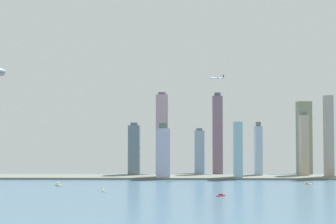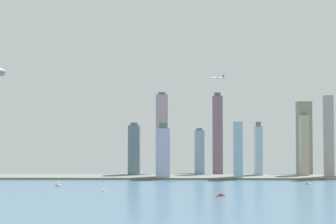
# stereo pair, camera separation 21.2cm
# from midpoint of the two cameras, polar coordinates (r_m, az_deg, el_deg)

# --- Properties ---
(ground_plane) EXTENTS (6000.00, 6000.00, 0.00)m
(ground_plane) POSITION_cam_midpoint_polar(r_m,az_deg,el_deg) (478.20, -0.05, -12.43)
(ground_plane) COLOR #415F76
(waterfront_pier) EXTENTS (941.60, 71.98, 3.31)m
(waterfront_pier) POSITION_cam_midpoint_polar(r_m,az_deg,el_deg) (904.94, 0.41, -7.50)
(waterfront_pier) COLOR #66675A
(waterfront_pier) RESTS_ON ground
(skyscraper_0) EXTENTS (14.72, 15.49, 149.10)m
(skyscraper_0) POSITION_cam_midpoint_polar(r_m,az_deg,el_deg) (934.47, 18.02, -2.74)
(skyscraper_0) COLOR #A09386
(skyscraper_0) RESTS_ON ground
(skyscraper_2) EXTENTS (23.42, 21.29, 160.94)m
(skyscraper_2) POSITION_cam_midpoint_polar(r_m,az_deg,el_deg) (967.10, -0.69, -2.57)
(skyscraper_2) COLOR #A88B96
(skyscraper_2) RESTS_ON ground
(skyscraper_3) EXTENTS (21.60, 25.29, 101.10)m
(skyscraper_3) POSITION_cam_midpoint_polar(r_m,az_deg,el_deg) (936.27, -3.91, -4.42)
(skyscraper_3) COLOR slate
(skyscraper_3) RESTS_ON ground
(skyscraper_4) EXTENTS (13.69, 24.01, 121.06)m
(skyscraper_4) POSITION_cam_midpoint_polar(r_m,az_deg,el_deg) (954.58, 15.39, -3.73)
(skyscraper_4) COLOR tan
(skyscraper_4) RESTS_ON ground
(skyscraper_5) EXTENTS (18.98, 12.67, 159.57)m
(skyscraper_5) POSITION_cam_midpoint_polar(r_m,az_deg,el_deg) (959.71, 5.74, -2.64)
(skyscraper_5) COLOR slate
(skyscraper_5) RESTS_ON ground
(skyscraper_6) EXTENTS (14.18, 25.15, 101.54)m
(skyscraper_6) POSITION_cam_midpoint_polar(r_m,az_deg,el_deg) (888.64, 8.06, -4.40)
(skyscraper_6) COLOR #86AFBD
(skyscraper_6) RESTS_ON ground
(skyscraper_7) EXTENTS (24.48, 27.10, 99.48)m
(skyscraper_7) POSITION_cam_midpoint_polar(r_m,az_deg,el_deg) (883.94, -0.54, -4.68)
(skyscraper_7) COLOR #A7A9C2
(skyscraper_7) RESTS_ON ground
(skyscraper_8) EXTENTS (27.40, 22.72, 143.84)m
(skyscraper_8) POSITION_cam_midpoint_polar(r_m,az_deg,el_deg) (1019.77, 15.41, -2.87)
(skyscraper_8) COLOR gray
(skyscraper_8) RESTS_ON ground
(skyscraper_9) EXTENTS (12.76, 20.63, 102.23)m
(skyscraper_9) POSITION_cam_midpoint_polar(r_m,az_deg,el_deg) (939.32, 10.38, -4.41)
(skyscraper_9) COLOR #98AFC4
(skyscraper_9) RESTS_ON ground
(skyscraper_10) EXTENTS (19.67, 26.14, 90.86)m
(skyscraper_10) POSITION_cam_midpoint_polar(r_m,az_deg,el_deg) (1002.17, 3.63, -4.55)
(skyscraper_10) COLOR #8AA7B8
(skyscraper_10) RESTS_ON ground
(boat_0) EXTENTS (11.99, 11.05, 3.01)m
(boat_0) POSITION_cam_midpoint_polar(r_m,az_deg,el_deg) (657.31, 6.10, -9.53)
(boat_0) COLOR red
(boat_0) RESTS_ON ground
(boat_2) EXTENTS (11.05, 15.57, 3.63)m
(boat_2) POSITION_cam_midpoint_polar(r_m,az_deg,el_deg) (824.85, 15.79, -7.95)
(boat_2) COLOR beige
(boat_2) RESTS_ON ground
(boat_3) EXTENTS (12.23, 16.16, 11.37)m
(boat_3) POSITION_cam_midpoint_polar(r_m,az_deg,el_deg) (794.64, -12.50, -8.18)
(boat_3) COLOR beige
(boat_3) RESTS_ON ground
(boat_5) EXTENTS (5.07, 9.37, 3.59)m
(boat_5) POSITION_cam_midpoint_polar(r_m,az_deg,el_deg) (706.64, -7.40, -8.99)
(boat_5) COLOR beige
(boat_5) RESTS_ON ground
(airplane) EXTENTS (27.68, 29.40, 7.80)m
(airplane) POSITION_cam_midpoint_polar(r_m,az_deg,el_deg) (903.39, 5.71, 3.92)
(airplane) COLOR silver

